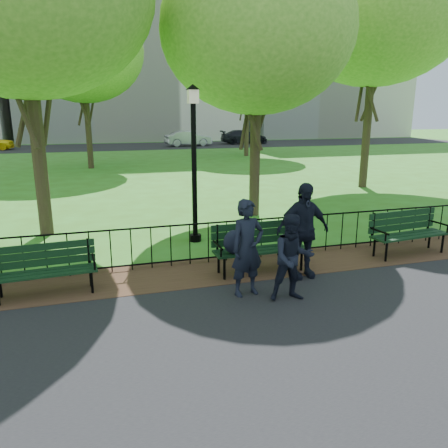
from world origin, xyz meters
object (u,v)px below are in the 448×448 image
object	(u,v)px
lamppost	(194,159)
tree_far_c	(82,50)
person_right	(303,231)
sedan_dark	(244,137)
tree_far_e	(247,59)
sedan_silver	(188,138)
park_bench_main	(248,242)
person_mid	(293,258)
tree_mid_e	(377,2)
person_left	(247,248)
park_bench_right_a	(407,228)
park_bench_left_a	(45,264)
tree_near_e	(257,30)

from	to	relation	value
lamppost	tree_far_c	world-z (taller)	tree_far_c
person_right	sedan_dark	size ratio (longest dim) A/B	0.40
tree_far_e	sedan_silver	bearing A→B (deg)	101.77
lamppost	sedan_dark	xyz separation A→B (m)	(12.23, 31.39, -1.36)
tree_far_e	park_bench_main	bearing A→B (deg)	-109.44
tree_far_e	person_mid	distance (m)	25.75
tree_mid_e	person_left	distance (m)	14.19
person_left	sedan_dark	world-z (taller)	person_left
person_right	person_mid	bearing A→B (deg)	-125.86
park_bench_main	person_left	world-z (taller)	person_left
person_left	park_bench_right_a	bearing A→B (deg)	3.69
park_bench_left_a	tree_far_c	distance (m)	19.11
tree_mid_e	tree_far_e	distance (m)	14.14
tree_far_c	sedan_dark	world-z (taller)	tree_far_c
tree_near_e	tree_far_e	world-z (taller)	tree_far_e
tree_mid_e	sedan_dark	world-z (taller)	tree_mid_e
lamppost	person_mid	size ratio (longest dim) A/B	2.50
person_left	person_right	size ratio (longest dim) A/B	0.92
park_bench_right_a	person_right	distance (m)	2.99
person_right	park_bench_left_a	bearing A→B (deg)	172.17
park_bench_left_a	lamppost	distance (m)	4.32
tree_near_e	tree_far_c	xyz separation A→B (m)	(-4.84, 13.48, 0.96)
tree_mid_e	person_right	size ratio (longest dim) A/B	5.66
park_bench_right_a	sedan_silver	bearing A→B (deg)	81.11
tree_mid_e	sedan_silver	bearing A→B (deg)	95.63
tree_mid_e	lamppost	bearing A→B (deg)	-146.18
park_bench_main	park_bench_right_a	world-z (taller)	park_bench_main
tree_far_c	person_right	world-z (taller)	tree_far_c
park_bench_left_a	tree_far_c	world-z (taller)	tree_far_c
tree_far_e	sedan_dark	distance (m)	13.45
park_bench_left_a	lamppost	bearing A→B (deg)	33.05
park_bench_main	park_bench_right_a	bearing A→B (deg)	1.31
park_bench_left_a	sedan_silver	world-z (taller)	sedan_silver
park_bench_main	person_mid	distance (m)	1.44
person_mid	sedan_silver	bearing A→B (deg)	88.51
person_right	tree_far_c	bearing A→B (deg)	100.31
lamppost	person_left	bearing A→B (deg)	-87.94
lamppost	park_bench_right_a	bearing A→B (deg)	-28.46
lamppost	tree_mid_e	bearing A→B (deg)	33.82
park_bench_left_a	tree_mid_e	world-z (taller)	tree_mid_e
tree_far_c	park_bench_left_a	bearing A→B (deg)	-92.59
lamppost	person_left	size ratio (longest dim) A/B	2.20
tree_far_c	person_left	world-z (taller)	tree_far_c
lamppost	tree_near_e	bearing A→B (deg)	43.42
person_mid	person_right	xyz separation A→B (m)	(0.65, 0.94, 0.17)
person_left	tree_near_e	bearing A→B (deg)	57.00
park_bench_left_a	person_left	world-z (taller)	person_left
park_bench_main	sedan_dark	size ratio (longest dim) A/B	0.41
tree_far_c	person_right	bearing A→B (deg)	-78.39
sedan_dark	lamppost	bearing A→B (deg)	164.76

